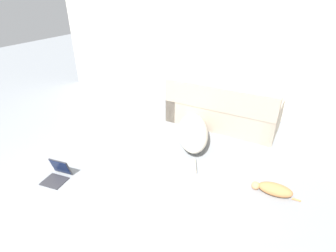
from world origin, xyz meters
The scene contains 6 objects.
ground_plane centered at (0.00, 0.00, 0.00)m, with size 20.00×20.00×0.00m, color gray.
wall_back centered at (0.00, 3.81, 1.40)m, with size 7.27×0.06×2.80m.
couch centered at (0.62, 3.13, 0.28)m, with size 2.03×0.95×0.86m.
dog centered at (0.35, 2.36, 0.17)m, with size 0.96×1.63×0.35m.
cat centered at (1.79, 1.57, 0.08)m, with size 0.61×0.20×0.16m.
laptop_open centered at (-0.91, 0.55, 0.08)m, with size 0.34×0.36×0.26m.
Camera 1 is at (1.75, -1.32, 2.36)m, focal length 28.00 mm.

